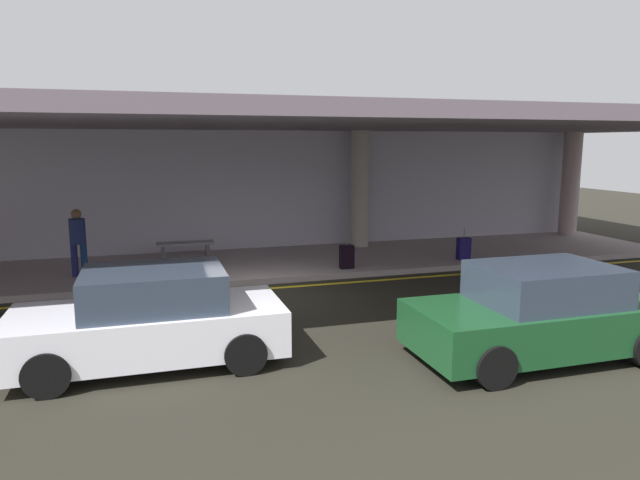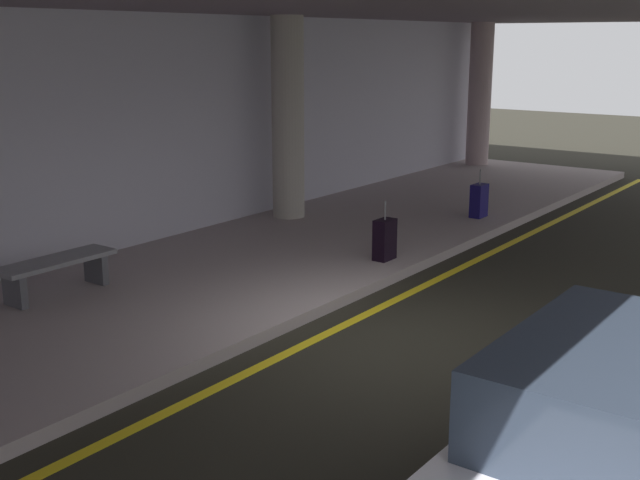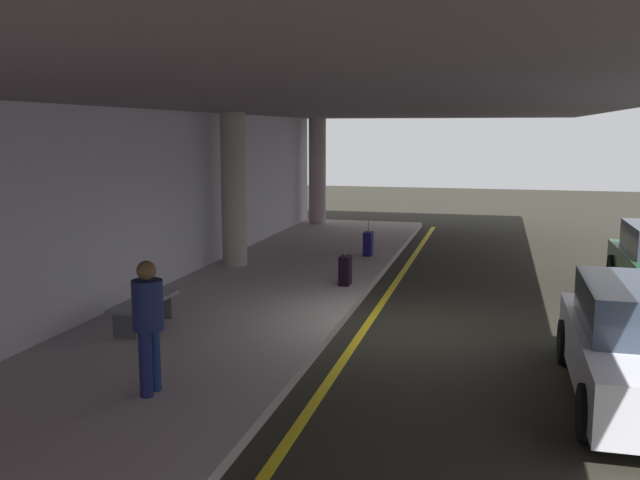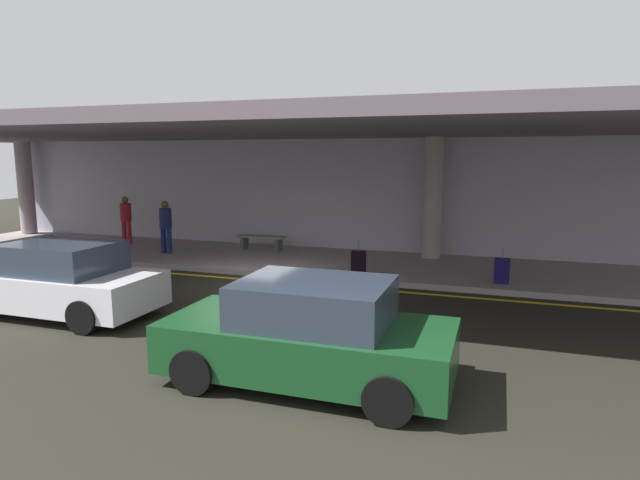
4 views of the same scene
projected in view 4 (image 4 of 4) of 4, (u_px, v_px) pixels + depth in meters
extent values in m
plane|color=black|center=(247.00, 286.00, 13.42)|extent=(60.00, 60.00, 0.00)
cube|color=#A09292|center=(293.00, 260.00, 16.31)|extent=(26.00, 4.20, 0.15)
cube|color=yellow|center=(257.00, 280.00, 13.98)|extent=(26.00, 0.14, 0.01)
cylinder|color=#9E8C92|center=(26.00, 188.00, 21.20)|extent=(0.59, 0.59, 3.65)
cylinder|color=#A0998F|center=(433.00, 198.00, 16.12)|extent=(0.59, 0.59, 3.65)
cube|color=slate|center=(285.00, 131.00, 15.24)|extent=(28.00, 13.20, 0.30)
cube|color=#B2AFC0|center=(317.00, 196.00, 18.13)|extent=(26.00, 0.30, 3.80)
cube|color=#174622|center=(308.00, 345.00, 7.60)|extent=(4.10, 1.80, 0.70)
cube|color=#2D3847|center=(314.00, 302.00, 7.47)|extent=(2.10, 1.60, 0.60)
cylinder|color=black|center=(411.00, 351.00, 8.00)|extent=(0.64, 0.22, 0.64)
cylinder|color=black|center=(389.00, 400.00, 6.41)|extent=(0.64, 0.22, 0.64)
cylinder|color=black|center=(249.00, 333.00, 8.86)|extent=(0.64, 0.22, 0.64)
cylinder|color=black|center=(193.00, 371.00, 7.27)|extent=(0.64, 0.22, 0.64)
cube|color=white|center=(60.00, 288.00, 10.90)|extent=(4.10, 1.80, 0.70)
cube|color=#2D3847|center=(62.00, 257.00, 10.77)|extent=(2.10, 1.60, 0.60)
cylinder|color=black|center=(142.00, 294.00, 11.31)|extent=(0.64, 0.22, 0.64)
cylinder|color=black|center=(83.00, 317.00, 9.72)|extent=(0.64, 0.22, 0.64)
cylinder|color=black|center=(43.00, 285.00, 12.16)|extent=(0.64, 0.22, 0.64)
cylinder|color=#16184C|center=(163.00, 240.00, 17.07)|extent=(0.16, 0.16, 0.82)
cylinder|color=navy|center=(169.00, 241.00, 17.00)|extent=(0.16, 0.16, 0.82)
cylinder|color=#17214F|center=(165.00, 218.00, 16.92)|extent=(0.38, 0.38, 0.62)
sphere|color=brown|center=(165.00, 205.00, 16.86)|extent=(0.24, 0.24, 0.24)
cylinder|color=maroon|center=(124.00, 232.00, 18.94)|extent=(0.16, 0.16, 0.82)
cylinder|color=maroon|center=(129.00, 232.00, 18.87)|extent=(0.16, 0.16, 0.82)
cylinder|color=maroon|center=(126.00, 212.00, 18.79)|extent=(0.38, 0.38, 0.62)
sphere|color=brown|center=(125.00, 200.00, 18.72)|extent=(0.24, 0.24, 0.24)
cube|color=black|center=(358.00, 263.00, 13.97)|extent=(0.36, 0.22, 0.62)
cylinder|color=slate|center=(359.00, 246.00, 13.90)|extent=(0.02, 0.02, 0.28)
cube|color=#151153|center=(502.00, 271.00, 12.99)|extent=(0.36, 0.22, 0.62)
cylinder|color=slate|center=(503.00, 253.00, 12.92)|extent=(0.02, 0.02, 0.28)
cube|color=slate|center=(261.00, 237.00, 17.58)|extent=(1.60, 0.50, 0.06)
cube|color=#4C4C51|center=(245.00, 243.00, 17.82)|extent=(0.10, 0.40, 0.42)
cube|color=#4C4C51|center=(279.00, 245.00, 17.42)|extent=(0.10, 0.40, 0.42)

